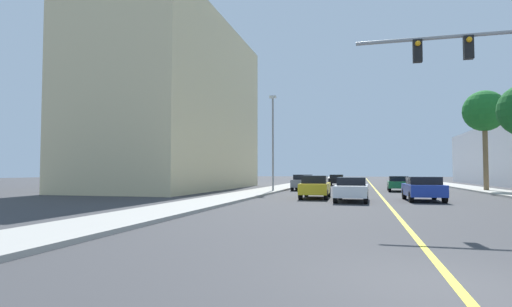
{
  "coord_description": "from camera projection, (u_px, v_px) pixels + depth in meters",
  "views": [
    {
      "loc": [
        -1.38,
        -6.48,
        1.72
      ],
      "look_at": [
        -8.54,
        20.91,
        3.01
      ],
      "focal_mm": 28.05,
      "sensor_mm": 36.0,
      "label": 1
    }
  ],
  "objects": [
    {
      "name": "lane_marking_center",
      "position": [
        373.0,
        186.0,
        46.43
      ],
      "size": [
        0.16,
        144.0,
        0.01
      ],
      "primitive_type": "cube",
      "color": "yellow",
      "rests_on": "ground"
    },
    {
      "name": "car_black",
      "position": [
        337.0,
        180.0,
        49.1
      ],
      "size": [
        1.82,
        3.98,
        1.36
      ],
      "rotation": [
        0.0,
        0.0,
        -0.0
      ],
      "color": "black",
      "rests_on": "ground"
    },
    {
      "name": "street_lamp",
      "position": [
        273.0,
        138.0,
        33.36
      ],
      "size": [
        0.56,
        0.28,
        7.95
      ],
      "color": "gray",
      "rests_on": "sidewalk_left"
    },
    {
      "name": "car_gray",
      "position": [
        303.0,
        182.0,
        36.81
      ],
      "size": [
        1.88,
        3.99,
        1.45
      ],
      "rotation": [
        0.0,
        0.0,
        3.16
      ],
      "color": "slate",
      "rests_on": "ground"
    },
    {
      "name": "building_left_near",
      "position": [
        177.0,
        107.0,
        39.9
      ],
      "size": [
        10.62,
        23.52,
        16.31
      ],
      "primitive_type": "cube",
      "color": "beige",
      "rests_on": "ground"
    },
    {
      "name": "car_yellow",
      "position": [
        315.0,
        187.0,
        25.8
      ],
      "size": [
        1.83,
        4.41,
        1.47
      ],
      "rotation": [
        0.0,
        0.0,
        0.02
      ],
      "color": "gold",
      "rests_on": "ground"
    },
    {
      "name": "sidewalk_left",
      "position": [
        293.0,
        185.0,
        48.8
      ],
      "size": [
        2.89,
        168.0,
        0.15
      ],
      "primitive_type": "cube",
      "color": "#9E9B93",
      "rests_on": "ground"
    },
    {
      "name": "car_white",
      "position": [
        352.0,
        189.0,
        23.1
      ],
      "size": [
        1.91,
        4.52,
        1.39
      ],
      "rotation": [
        0.0,
        0.0,
        -0.03
      ],
      "color": "white",
      "rests_on": "ground"
    },
    {
      "name": "car_green",
      "position": [
        398.0,
        183.0,
        35.0
      ],
      "size": [
        1.93,
        4.41,
        1.33
      ],
      "rotation": [
        0.0,
        0.0,
        -0.04
      ],
      "color": "#196638",
      "rests_on": "ground"
    },
    {
      "name": "palm_far",
      "position": [
        484.0,
        112.0,
        34.48
      ],
      "size": [
        3.52,
        3.52,
        8.58
      ],
      "color": "brown",
      "rests_on": "sidewalk_right"
    },
    {
      "name": "sidewalk_right",
      "position": [
        461.0,
        187.0,
        44.06
      ],
      "size": [
        2.89,
        168.0,
        0.15
      ],
      "primitive_type": "cube",
      "color": "#9E9B93",
      "rests_on": "ground"
    },
    {
      "name": "car_blue",
      "position": [
        423.0,
        188.0,
        23.37
      ],
      "size": [
        2.05,
        3.99,
        1.42
      ],
      "rotation": [
        0.0,
        0.0,
        0.03
      ],
      "color": "#1E389E",
      "rests_on": "ground"
    },
    {
      "name": "ground",
      "position": [
        373.0,
        186.0,
        46.43
      ],
      "size": [
        192.0,
        192.0,
        0.0
      ],
      "primitive_type": "plane",
      "color": "#38383A"
    }
  ]
}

